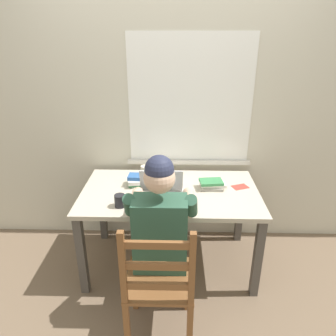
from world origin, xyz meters
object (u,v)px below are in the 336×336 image
object	(u,v)px
desk	(170,200)
seated_person	(161,228)
coffee_mug_dark	(120,201)
wooden_chair	(159,284)
book_stack_main	(212,184)
landscape_photo_print	(240,187)
computer_mouse	(193,203)
coffee_mug_white	(146,171)
laptop	(161,195)
book_stack_side	(139,180)

from	to	relation	value
desk	seated_person	xyz separation A→B (m)	(-0.05, -0.48, 0.06)
desk	coffee_mug_dark	distance (m)	0.46
wooden_chair	coffee_mug_dark	world-z (taller)	wooden_chair
coffee_mug_dark	desk	bearing A→B (deg)	35.74
desk	book_stack_main	distance (m)	0.37
wooden_chair	landscape_photo_print	bearing A→B (deg)	53.24
wooden_chair	computer_mouse	bearing A→B (deg)	67.49
wooden_chair	landscape_photo_print	xyz separation A→B (m)	(0.63, 0.84, 0.26)
coffee_mug_white	coffee_mug_dark	xyz separation A→B (m)	(-0.14, -0.52, -0.00)
coffee_mug_dark	book_stack_main	bearing A→B (deg)	23.73
laptop	coffee_mug_white	bearing A→B (deg)	109.71
coffee_mug_dark	laptop	bearing A→B (deg)	17.48
laptop	computer_mouse	size ratio (longest dim) A/B	3.30
book_stack_main	coffee_mug_white	bearing A→B (deg)	159.08
desk	book_stack_main	xyz separation A→B (m)	(0.34, 0.05, 0.12)
coffee_mug_dark	landscape_photo_print	distance (m)	0.99
computer_mouse	book_stack_main	xyz separation A→B (m)	(0.17, 0.27, 0.02)
book_stack_main	book_stack_side	xyz separation A→B (m)	(-0.60, 0.05, 0.01)
seated_person	book_stack_main	bearing A→B (deg)	53.43
desk	seated_person	bearing A→B (deg)	-96.27
laptop	book_stack_side	bearing A→B (deg)	126.99
seated_person	laptop	world-z (taller)	seated_person
desk	wooden_chair	size ratio (longest dim) A/B	1.51
desk	book_stack_side	bearing A→B (deg)	160.03
laptop	coffee_mug_white	distance (m)	0.46
seated_person	landscape_photo_print	world-z (taller)	seated_person
coffee_mug_white	seated_person	bearing A→B (deg)	-77.28
desk	book_stack_main	bearing A→B (deg)	8.24
laptop	landscape_photo_print	bearing A→B (deg)	20.92
seated_person	wooden_chair	size ratio (longest dim) A/B	1.32
laptop	computer_mouse	distance (m)	0.25
seated_person	wooden_chair	xyz separation A→B (m)	(-0.00, -0.28, -0.22)
computer_mouse	coffee_mug_dark	bearing A→B (deg)	-176.37
seated_person	landscape_photo_print	xyz separation A→B (m)	(0.63, 0.56, 0.03)
desk	wooden_chair	bearing A→B (deg)	-93.97
wooden_chair	book_stack_side	bearing A→B (deg)	103.86
desk	coffee_mug_white	distance (m)	0.37
seated_person	coffee_mug_white	xyz separation A→B (m)	(-0.17, 0.74, 0.08)
coffee_mug_dark	book_stack_side	xyz separation A→B (m)	(0.09, 0.35, -0.00)
coffee_mug_white	book_stack_main	size ratio (longest dim) A/B	0.54
laptop	landscape_photo_print	size ratio (longest dim) A/B	2.54
coffee_mug_dark	landscape_photo_print	xyz separation A→B (m)	(0.93, 0.34, -0.05)
wooden_chair	computer_mouse	xyz separation A→B (m)	(0.22, 0.54, 0.27)
seated_person	landscape_photo_print	bearing A→B (deg)	41.73
seated_person	coffee_mug_white	bearing A→B (deg)	102.72
book_stack_side	landscape_photo_print	size ratio (longest dim) A/B	1.38
wooden_chair	coffee_mug_dark	bearing A→B (deg)	121.24
computer_mouse	landscape_photo_print	bearing A→B (deg)	36.84
wooden_chair	laptop	bearing A→B (deg)	91.35
laptop	coffee_mug_white	xyz separation A→B (m)	(-0.15, 0.43, -0.00)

